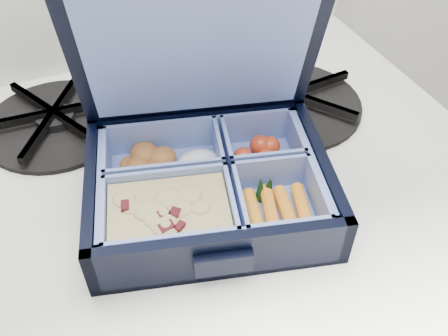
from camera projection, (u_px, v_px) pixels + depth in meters
name	position (u px, v px, depth m)	size (l,w,h in m)	color
bento_box	(209.00, 186.00, 0.48)	(0.23, 0.18, 0.05)	black
burner_grate	(289.00, 97.00, 0.60)	(0.18, 0.18, 0.03)	black
burner_grate_rear	(55.00, 119.00, 0.58)	(0.17, 0.17, 0.02)	black
fork	(214.00, 110.00, 0.60)	(0.03, 0.20, 0.01)	silver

